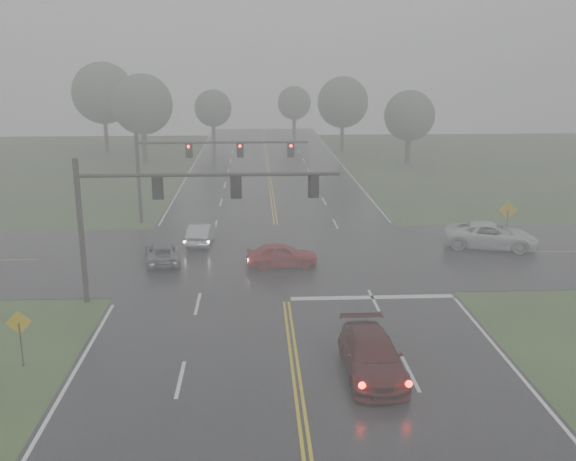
{
  "coord_description": "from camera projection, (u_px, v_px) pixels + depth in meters",
  "views": [
    {
      "loc": [
        -1.51,
        -16.65,
        11.95
      ],
      "look_at": [
        0.19,
        16.0,
        3.26
      ],
      "focal_mm": 40.0,
      "sensor_mm": 36.0,
      "label": 1
    }
  ],
  "objects": [
    {
      "name": "tree_n_far",
      "position": [
        294.0,
        103.0,
        104.22
      ],
      "size": [
        5.44,
        5.44,
        7.99
      ],
      "color": "#312920",
      "rests_on": "ground"
    },
    {
      "name": "pickup_white",
      "position": [
        490.0,
        248.0,
        42.22
      ],
      "size": [
        6.49,
        4.21,
        1.66
      ],
      "primitive_type": "imported",
      "rotation": [
        0.0,
        0.0,
        1.31
      ],
      "color": "silver",
      "rests_on": "ground"
    },
    {
      "name": "tree_nw_a",
      "position": [
        142.0,
        104.0,
        75.74
      ],
      "size": [
        7.17,
        7.17,
        10.54
      ],
      "color": "#312920",
      "rests_on": "ground"
    },
    {
      "name": "tree_n_mid",
      "position": [
        213.0,
        108.0,
        93.23
      ],
      "size": [
        5.41,
        5.41,
        7.94
      ],
      "color": "#312920",
      "rests_on": "ground"
    },
    {
      "name": "signal_gantry_near",
      "position": [
        160.0,
        202.0,
        31.72
      ],
      "size": [
        13.04,
        0.32,
        7.38
      ],
      "color": "black",
      "rests_on": "ground"
    },
    {
      "name": "sign_diamond_east",
      "position": [
        508.0,
        215.0,
        42.6
      ],
      "size": [
        1.23,
        0.14,
        2.97
      ],
      "rotation": [
        0.0,
        0.0,
        -0.08
      ],
      "color": "black",
      "rests_on": "ground"
    },
    {
      "name": "sedan_maroon",
      "position": [
        371.0,
        374.0,
        25.25
      ],
      "size": [
        2.22,
        5.34,
        1.54
      ],
      "primitive_type": "imported",
      "rotation": [
        0.0,
        0.0,
        0.01
      ],
      "color": "#3F0C0B",
      "rests_on": "ground"
    },
    {
      "name": "tree_e_near",
      "position": [
        409.0,
        116.0,
        74.77
      ],
      "size": [
        5.9,
        5.9,
        8.66
      ],
      "color": "#312920",
      "rests_on": "ground"
    },
    {
      "name": "sedan_red",
      "position": [
        282.0,
        267.0,
        38.35
      ],
      "size": [
        4.31,
        1.83,
        1.45
      ],
      "primitive_type": "imported",
      "rotation": [
        0.0,
        0.0,
        1.6
      ],
      "color": "maroon",
      "rests_on": "ground"
    },
    {
      "name": "sign_diamond_west",
      "position": [
        19.0,
        329.0,
        25.51
      ],
      "size": [
        0.98,
        0.2,
        2.37
      ],
      "rotation": [
        0.0,
        0.0,
        0.17
      ],
      "color": "black",
      "rests_on": "ground"
    },
    {
      "name": "tree_ne_a",
      "position": [
        343.0,
        102.0,
        85.18
      ],
      "size": [
        6.79,
        6.79,
        9.97
      ],
      "color": "#312920",
      "rests_on": "ground"
    },
    {
      "name": "stop_bar",
      "position": [
        372.0,
        298.0,
        33.34
      ],
      "size": [
        8.5,
        0.5,
        0.01
      ],
      "primitive_type": "cube",
      "color": "silver",
      "rests_on": "ground"
    },
    {
      "name": "car_grey",
      "position": [
        163.0,
        262.0,
        39.19
      ],
      "size": [
        2.7,
        4.59,
        1.2
      ],
      "primitive_type": "imported",
      "rotation": [
        0.0,
        0.0,
        3.31
      ],
      "color": "#525459",
      "rests_on": "ground"
    },
    {
      "name": "sedan_silver",
      "position": [
        201.0,
        244.0,
        43.2
      ],
      "size": [
        1.74,
        4.31,
        1.39
      ],
      "primitive_type": "imported",
      "rotation": [
        0.0,
        0.0,
        3.08
      ],
      "color": "#A5A7AC",
      "rests_on": "ground"
    },
    {
      "name": "cross_street",
      "position": [
        280.0,
        256.0,
        40.45
      ],
      "size": [
        120.0,
        14.0,
        0.02
      ],
      "primitive_type": "cube",
      "color": "black",
      "rests_on": "ground"
    },
    {
      "name": "tree_nw_b",
      "position": [
        103.0,
        93.0,
        84.11
      ],
      "size": [
        8.07,
        8.07,
        11.85
      ],
      "color": "#312920",
      "rests_on": "ground"
    },
    {
      "name": "main_road",
      "position": [
        281.0,
        266.0,
        38.52
      ],
      "size": [
        18.0,
        160.0,
        0.02
      ],
      "primitive_type": "cube",
      "color": "black",
      "rests_on": "ground"
    },
    {
      "name": "signal_gantry_far",
      "position": [
        192.0,
        159.0,
        47.72
      ],
      "size": [
        12.8,
        0.35,
        6.88
      ],
      "color": "black",
      "rests_on": "ground"
    }
  ]
}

